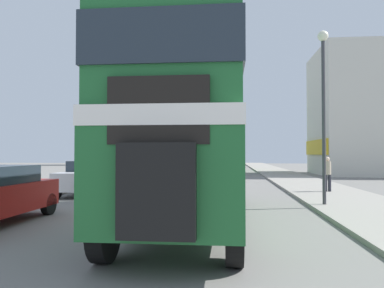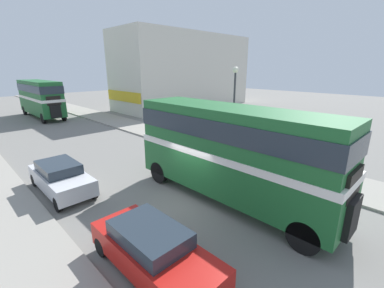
{
  "view_description": "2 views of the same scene",
  "coord_description": "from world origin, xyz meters",
  "px_view_note": "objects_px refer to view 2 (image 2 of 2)",
  "views": [
    {
      "loc": [
        2.33,
        -11.3,
        1.81
      ],
      "look_at": [
        1.34,
        -1.3,
        2.07
      ],
      "focal_mm": 35.0,
      "sensor_mm": 36.0,
      "label": 1
    },
    {
      "loc": [
        -7.41,
        -7.73,
        5.91
      ],
      "look_at": [
        1.34,
        1.09,
        2.22
      ],
      "focal_mm": 24.0,
      "sensor_mm": 36.0,
      "label": 2
    }
  ],
  "objects_px": {
    "double_decker_bus": "(231,147)",
    "pedestrian_walking": "(196,132)",
    "street_lamp": "(234,101)",
    "bus_distant": "(40,96)",
    "car_parked_mid": "(61,177)",
    "car_parked_near": "(153,250)"
  },
  "relations": [
    {
      "from": "car_parked_mid",
      "to": "street_lamp",
      "type": "xyz_separation_m",
      "value": [
        9.33,
        -3.38,
        3.18
      ]
    },
    {
      "from": "bus_distant",
      "to": "pedestrian_walking",
      "type": "xyz_separation_m",
      "value": [
        5.07,
        -21.56,
        -1.65
      ]
    },
    {
      "from": "bus_distant",
      "to": "car_parked_mid",
      "type": "distance_m",
      "value": 23.33
    },
    {
      "from": "car_parked_mid",
      "to": "bus_distant",
      "type": "bearing_deg",
      "value": 76.34
    },
    {
      "from": "car_parked_mid",
      "to": "car_parked_near",
      "type": "bearing_deg",
      "value": -89.54
    },
    {
      "from": "pedestrian_walking",
      "to": "car_parked_mid",
      "type": "bearing_deg",
      "value": -174.44
    },
    {
      "from": "pedestrian_walking",
      "to": "double_decker_bus",
      "type": "bearing_deg",
      "value": -126.19
    },
    {
      "from": "double_decker_bus",
      "to": "car_parked_mid",
      "type": "distance_m",
      "value": 8.38
    },
    {
      "from": "car_parked_near",
      "to": "pedestrian_walking",
      "type": "bearing_deg",
      "value": 38.96
    },
    {
      "from": "double_decker_bus",
      "to": "bus_distant",
      "type": "height_order",
      "value": "bus_distant"
    },
    {
      "from": "pedestrian_walking",
      "to": "street_lamp",
      "type": "distance_m",
      "value": 5.45
    },
    {
      "from": "car_parked_near",
      "to": "car_parked_mid",
      "type": "bearing_deg",
      "value": 90.46
    },
    {
      "from": "double_decker_bus",
      "to": "car_parked_mid",
      "type": "bearing_deg",
      "value": 129.18
    },
    {
      "from": "car_parked_near",
      "to": "street_lamp",
      "type": "distance_m",
      "value": 10.62
    },
    {
      "from": "double_decker_bus",
      "to": "pedestrian_walking",
      "type": "relative_size",
      "value": 6.36
    },
    {
      "from": "double_decker_bus",
      "to": "car_parked_near",
      "type": "relative_size",
      "value": 2.16
    },
    {
      "from": "bus_distant",
      "to": "street_lamp",
      "type": "height_order",
      "value": "street_lamp"
    },
    {
      "from": "pedestrian_walking",
      "to": "street_lamp",
      "type": "height_order",
      "value": "street_lamp"
    },
    {
      "from": "double_decker_bus",
      "to": "street_lamp",
      "type": "relative_size",
      "value": 1.69
    },
    {
      "from": "bus_distant",
      "to": "car_parked_near",
      "type": "relative_size",
      "value": 2.19
    },
    {
      "from": "car_parked_mid",
      "to": "pedestrian_walking",
      "type": "bearing_deg",
      "value": 5.56
    },
    {
      "from": "bus_distant",
      "to": "car_parked_mid",
      "type": "relative_size",
      "value": 2.29
    }
  ]
}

